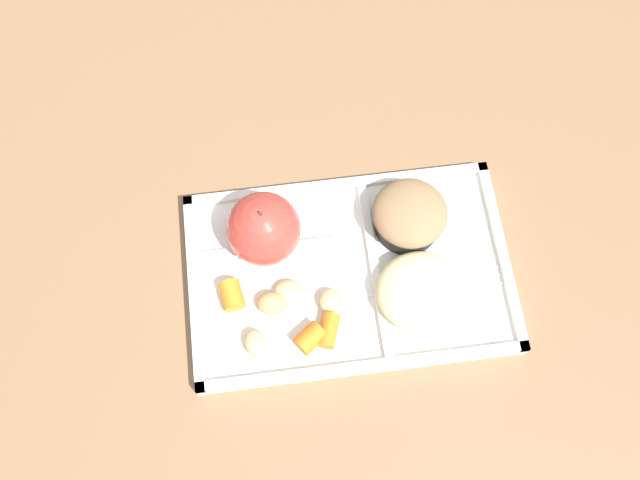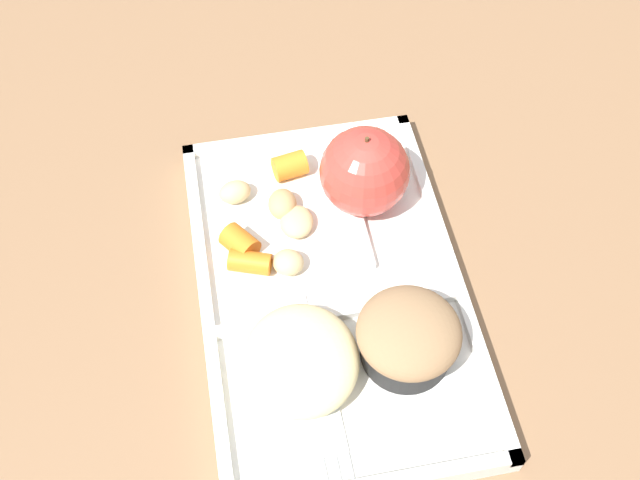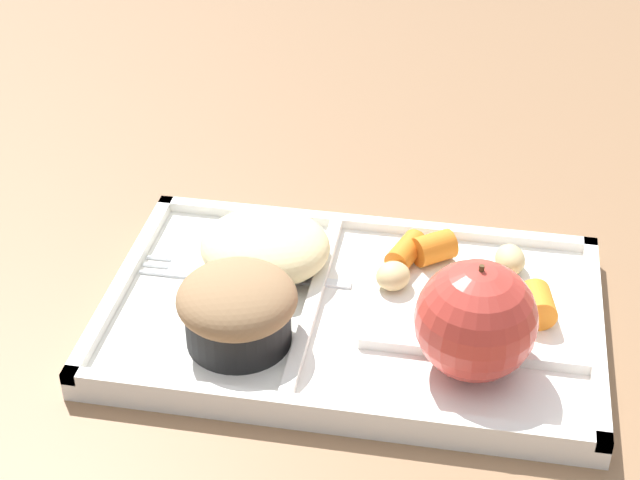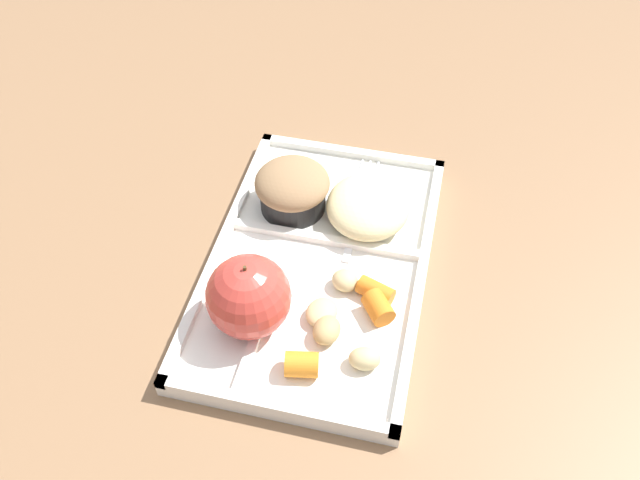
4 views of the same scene
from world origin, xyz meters
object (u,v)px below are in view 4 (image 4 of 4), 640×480
(bran_muffin, at_px, (292,188))
(green_apple, at_px, (249,297))
(plastic_fork, at_px, (361,199))
(lunch_tray, at_px, (319,265))

(bran_muffin, bearing_deg, green_apple, -180.00)
(plastic_fork, bearing_deg, lunch_tray, 165.30)
(lunch_tray, distance_m, green_apple, 0.11)
(bran_muffin, bearing_deg, lunch_tray, -147.12)
(lunch_tray, relative_size, plastic_fork, 2.20)
(lunch_tray, xyz_separation_m, plastic_fork, (0.10, -0.03, 0.01))
(lunch_tray, bearing_deg, green_apple, 151.82)
(green_apple, distance_m, plastic_fork, 0.21)
(bran_muffin, bearing_deg, plastic_fork, -69.58)
(green_apple, bearing_deg, lunch_tray, -28.18)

